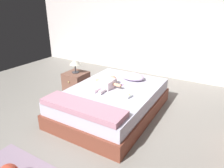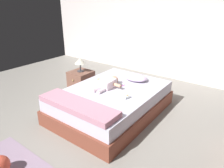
# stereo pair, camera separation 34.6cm
# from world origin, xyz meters

# --- Properties ---
(ground_plane) EXTENTS (8.00, 8.00, 0.00)m
(ground_plane) POSITION_xyz_m (0.00, 0.00, 0.00)
(ground_plane) COLOR gray
(wall_behind_bed) EXTENTS (8.00, 0.12, 2.71)m
(wall_behind_bed) POSITION_xyz_m (0.00, 3.00, 1.35)
(wall_behind_bed) COLOR silver
(wall_behind_bed) RESTS_ON ground_plane
(bed) EXTENTS (1.44, 2.06, 0.46)m
(bed) POSITION_xyz_m (-0.10, 0.62, 0.22)
(bed) COLOR brown
(bed) RESTS_ON ground_plane
(pillow) EXTENTS (0.47, 0.33, 0.12)m
(pillow) POSITION_xyz_m (0.00, 1.23, 0.52)
(pillow) COLOR silver
(pillow) RESTS_ON bed
(baby) EXTENTS (0.53, 0.60, 0.15)m
(baby) POSITION_xyz_m (-0.22, 0.67, 0.53)
(baby) COLOR white
(baby) RESTS_ON bed
(toothbrush) EXTENTS (0.04, 0.13, 0.02)m
(toothbrush) POSITION_xyz_m (-0.04, 0.84, 0.47)
(toothbrush) COLOR #BC37AF
(toothbrush) RESTS_ON bed
(nightstand) EXTENTS (0.44, 0.47, 0.48)m
(nightstand) POSITION_xyz_m (-1.17, 0.94, 0.24)
(nightstand) COLOR brown
(nightstand) RESTS_ON ground_plane
(lamp) EXTENTS (0.23, 0.23, 0.29)m
(lamp) POSITION_xyz_m (-1.17, 0.94, 0.69)
(lamp) COLOR #333338
(lamp) RESTS_ON nightstand
(blanket) EXTENTS (1.29, 0.36, 0.08)m
(blanket) POSITION_xyz_m (-0.10, -0.20, 0.50)
(blanket) COLOR #BB7F94
(blanket) RESTS_ON bed
(baby_bottle) EXTENTS (0.08, 0.11, 0.07)m
(baby_bottle) POSITION_xyz_m (0.30, 0.48, 0.49)
(baby_bottle) COLOR white
(baby_bottle) RESTS_ON bed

